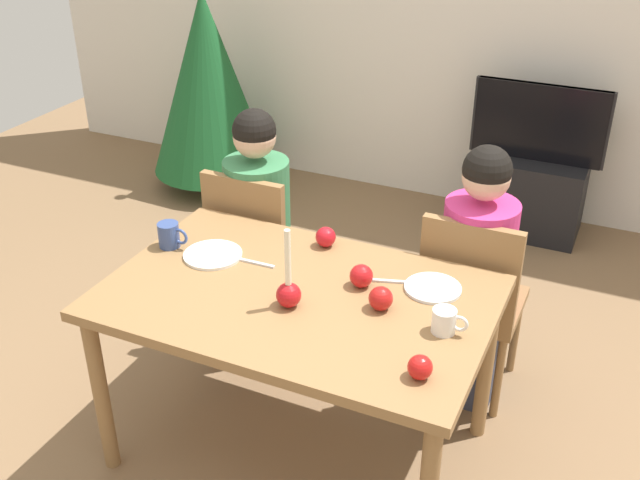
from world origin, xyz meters
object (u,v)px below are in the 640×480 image
object	(u,v)px
tv_stand	(529,195)
dining_table	(297,312)
candle_centerpiece	(289,290)
apple_near_candle	(361,276)
christmas_tree	(208,83)
chair_right	(471,297)
plate_right	(433,288)
chair_left	(256,247)
tv	(540,122)
mug_left	(170,235)
apple_by_right_mug	(326,237)
person_right_child	(474,281)
plate_left	(213,255)
apple_by_left_plate	(420,367)
mug_right	(445,321)
person_left_child	(259,233)
apple_far_edge	(381,298)

from	to	relation	value
tv_stand	dining_table	bearing A→B (deg)	-101.28
candle_centerpiece	apple_near_candle	bearing A→B (deg)	50.94
christmas_tree	chair_right	bearing A→B (deg)	-33.69
christmas_tree	plate_right	bearing A→B (deg)	-40.95
chair_left	tv	bearing A→B (deg)	60.08
mug_left	apple_by_right_mug	world-z (taller)	mug_left
tv_stand	person_right_child	bearing A→B (deg)	-88.34
chair_left	chair_right	bearing A→B (deg)	0.00
chair_right	tv	distance (m)	1.71
christmas_tree	apple_near_candle	xyz separation A→B (m)	(1.86, -1.91, 0.05)
tv	apple_by_right_mug	world-z (taller)	tv
plate_right	apple_near_candle	xyz separation A→B (m)	(-0.25, -0.09, 0.04)
chair_left	plate_left	xyz separation A→B (m)	(0.10, -0.50, 0.24)
apple_near_candle	apple_by_left_plate	xyz separation A→B (m)	(0.36, -0.41, -0.00)
tv_stand	tv	distance (m)	0.47
mug_right	apple_by_left_plate	world-z (taller)	mug_right
candle_centerpiece	mug_right	world-z (taller)	candle_centerpiece
plate_left	mug_left	xyz separation A→B (m)	(-0.20, -0.00, 0.05)
chair_right	chair_left	bearing A→B (deg)	180.00
candle_centerpiece	tv	bearing A→B (deg)	79.33
person_right_child	christmas_tree	world-z (taller)	christmas_tree
dining_table	plate_left	bearing A→B (deg)	166.16
plate_left	mug_left	world-z (taller)	mug_left
tv_stand	chair_right	bearing A→B (deg)	-88.37
person_left_child	person_right_child	bearing A→B (deg)	0.00
tv_stand	tv	size ratio (longest dim) A/B	0.81
dining_table	mug_left	world-z (taller)	mug_left
tv_stand	christmas_tree	size ratio (longest dim) A/B	0.45
person_right_child	apple_far_edge	bearing A→B (deg)	-107.99
chair_right	mug_left	bearing A→B (deg)	-155.68
tv	apple_by_left_plate	distance (m)	2.57
tv_stand	mug_right	world-z (taller)	mug_right
apple_far_edge	tv_stand	bearing A→B (deg)	86.23
chair_right	apple_by_right_mug	xyz separation A→B (m)	(-0.56, -0.24, 0.28)
dining_table	tv	bearing A→B (deg)	78.72
tv_stand	apple_by_left_plate	world-z (taller)	apple_by_left_plate
christmas_tree	plate_left	size ratio (longest dim) A/B	6.19
candle_centerpiece	apple_near_candle	xyz separation A→B (m)	(0.18, 0.23, -0.02)
apple_by_right_mug	apple_far_edge	distance (m)	0.49
chair_right	apple_far_edge	xyz separation A→B (m)	(-0.20, -0.58, 0.28)
chair_right	mug_right	size ratio (longest dim) A/B	7.26
tv	dining_table	bearing A→B (deg)	-101.28
tv	apple_near_candle	world-z (taller)	tv
person_left_child	tv_stand	world-z (taller)	person_left_child
candle_centerpiece	person_left_child	bearing A→B (deg)	125.94
apple_far_edge	person_right_child	bearing A→B (deg)	72.01
apple_by_left_plate	candle_centerpiece	bearing A→B (deg)	161.06
plate_left	person_left_child	bearing A→B (deg)	100.16
apple_far_edge	dining_table	bearing A→B (deg)	-174.11
mug_left	person_right_child	bearing A→B (deg)	25.68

